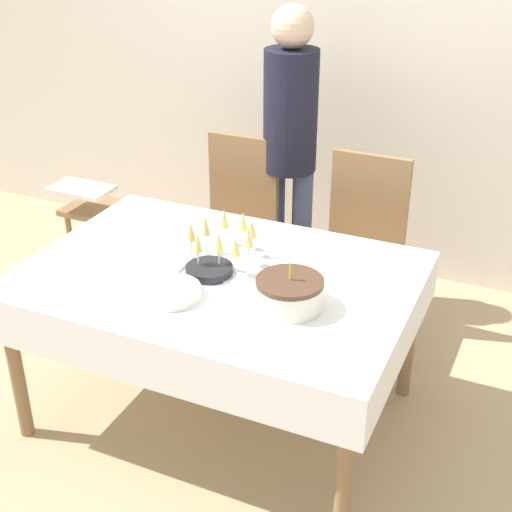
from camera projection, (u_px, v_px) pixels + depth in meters
The scene contains 14 objects.
ground_plane at pixel (223, 411), 3.25m from camera, with size 12.00×12.00×0.00m, color tan.
wall_back at pixel (352, 43), 3.98m from camera, with size 8.00×0.05×2.70m.
dining_table at pixel (219, 293), 2.96m from camera, with size 1.58×1.10×0.73m.
dining_chair_far_left at pixel (235, 220), 3.83m from camera, with size 0.43×0.43×0.97m.
dining_chair_far_right at pixel (360, 243), 3.57m from camera, with size 0.43×0.43×0.97m.
birthday_cake at pixel (290, 293), 2.64m from camera, with size 0.26×0.26×0.19m.
champagne_tray at pixel (225, 243), 2.95m from camera, with size 0.37×0.37×0.18m.
plate_stack_main at pixel (171, 292), 2.72m from camera, with size 0.23×0.23×0.04m.
plate_stack_dessert at pixel (209, 270), 2.89m from camera, with size 0.19×0.19×0.03m.
cake_knife at pixel (299, 338), 2.48m from camera, with size 0.30×0.05×0.00m.
fork_pile at pixel (135, 290), 2.76m from camera, with size 0.17×0.07×0.02m.
napkin_pile at pixel (161, 270), 2.92m from camera, with size 0.15×0.15×0.01m.
person_standing at pixel (290, 134), 3.70m from camera, with size 0.28×0.28×1.63m.
high_chair at pixel (94, 220), 3.94m from camera, with size 0.33×0.35×0.71m.
Camera 1 is at (1.19, -2.26, 2.13)m, focal length 50.00 mm.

